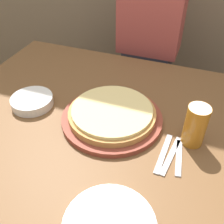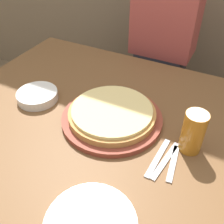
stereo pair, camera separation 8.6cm
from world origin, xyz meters
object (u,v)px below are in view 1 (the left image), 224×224
(beer_glass, at_px, (196,124))
(spoon, at_px, (179,157))
(pizza_on_board, at_px, (112,115))
(side_bowl, at_px, (33,101))
(diner_person, at_px, (148,56))
(dinner_knife, at_px, (171,155))
(fork, at_px, (163,153))

(beer_glass, bearing_deg, spoon, -107.44)
(pizza_on_board, relative_size, beer_glass, 2.53)
(pizza_on_board, bearing_deg, side_bowl, -176.74)
(spoon, bearing_deg, diner_person, 110.75)
(pizza_on_board, relative_size, side_bowl, 2.27)
(side_bowl, height_order, dinner_knife, side_bowl)
(diner_person, bearing_deg, dinner_knife, -70.92)
(beer_glass, bearing_deg, diner_person, 115.19)
(dinner_knife, bearing_deg, side_bowl, 172.20)
(beer_glass, height_order, side_bowl, beer_glass)
(spoon, relative_size, diner_person, 0.12)
(beer_glass, xyz_separation_m, dinner_knife, (-0.05, -0.09, -0.08))
(pizza_on_board, bearing_deg, dinner_knife, -22.04)
(pizza_on_board, relative_size, spoon, 2.44)
(pizza_on_board, bearing_deg, spoon, -20.13)
(beer_glass, distance_m, dinner_knife, 0.13)
(dinner_knife, xyz_separation_m, spoon, (0.03, 0.00, 0.00))
(beer_glass, height_order, dinner_knife, beer_glass)
(side_bowl, distance_m, fork, 0.55)
(pizza_on_board, height_order, side_bowl, pizza_on_board)
(fork, bearing_deg, spoon, -0.00)
(spoon, bearing_deg, beer_glass, 72.56)
(fork, distance_m, spoon, 0.05)
(diner_person, bearing_deg, pizza_on_board, -88.06)
(beer_glass, distance_m, side_bowl, 0.63)
(side_bowl, height_order, fork, side_bowl)
(side_bowl, height_order, diner_person, diner_person)
(side_bowl, relative_size, diner_person, 0.13)
(beer_glass, xyz_separation_m, fork, (-0.08, -0.09, -0.08))
(dinner_knife, bearing_deg, spoon, 0.00)
(beer_glass, relative_size, diner_person, 0.11)
(dinner_knife, height_order, diner_person, diner_person)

